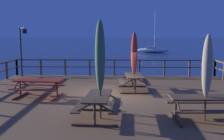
{
  "coord_description": "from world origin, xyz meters",
  "views": [
    {
      "loc": [
        0.46,
        -11.68,
        3.33
      ],
      "look_at": [
        0.0,
        0.83,
        1.63
      ],
      "focal_mm": 41.71,
      "sensor_mm": 36.0,
      "label": 1
    }
  ],
  "objects_px": {
    "picnic_table_mid_left": "(205,103)",
    "picnic_table_mid_centre": "(98,101)",
    "picnic_table_front_left": "(134,79)",
    "patio_umbrella_tall_back_left": "(134,53)",
    "lamp_post_hooked": "(22,44)",
    "patio_umbrella_tall_mid_left": "(100,56)",
    "patio_umbrella_short_mid": "(207,66)",
    "sailboat_distant": "(153,50)",
    "picnic_table_mid_right": "(38,84)"
  },
  "relations": [
    {
      "from": "picnic_table_mid_left",
      "to": "picnic_table_mid_centre",
      "type": "xyz_separation_m",
      "value": [
        -3.39,
        0.09,
        -0.01
      ]
    },
    {
      "from": "picnic_table_front_left",
      "to": "patio_umbrella_tall_back_left",
      "type": "height_order",
      "value": "patio_umbrella_tall_back_left"
    },
    {
      "from": "picnic_table_mid_centre",
      "to": "lamp_post_hooked",
      "type": "bearing_deg",
      "value": 124.23
    },
    {
      "from": "patio_umbrella_tall_mid_left",
      "to": "lamp_post_hooked",
      "type": "relative_size",
      "value": 1.0
    },
    {
      "from": "picnic_table_front_left",
      "to": "lamp_post_hooked",
      "type": "relative_size",
      "value": 0.64
    },
    {
      "from": "picnic_table_mid_left",
      "to": "patio_umbrella_short_mid",
      "type": "height_order",
      "value": "patio_umbrella_short_mid"
    },
    {
      "from": "picnic_table_mid_left",
      "to": "sailboat_distant",
      "type": "xyz_separation_m",
      "value": [
        3.22,
        40.94,
        -0.68
      ]
    },
    {
      "from": "picnic_table_mid_left",
      "to": "lamp_post_hooked",
      "type": "bearing_deg",
      "value": 137.26
    },
    {
      "from": "picnic_table_front_left",
      "to": "picnic_table_mid_centre",
      "type": "relative_size",
      "value": 1.0
    },
    {
      "from": "picnic_table_mid_centre",
      "to": "patio_umbrella_short_mid",
      "type": "height_order",
      "value": "patio_umbrella_short_mid"
    },
    {
      "from": "picnic_table_mid_left",
      "to": "patio_umbrella_tall_mid_left",
      "type": "xyz_separation_m",
      "value": [
        -3.32,
        0.04,
        1.46
      ]
    },
    {
      "from": "picnic_table_mid_left",
      "to": "picnic_table_front_left",
      "type": "bearing_deg",
      "value": 114.62
    },
    {
      "from": "picnic_table_mid_right",
      "to": "sailboat_distant",
      "type": "height_order",
      "value": "sailboat_distant"
    },
    {
      "from": "patio_umbrella_tall_back_left",
      "to": "lamp_post_hooked",
      "type": "xyz_separation_m",
      "value": [
        -6.93,
        3.85,
        0.3
      ]
    },
    {
      "from": "sailboat_distant",
      "to": "patio_umbrella_tall_back_left",
      "type": "bearing_deg",
      "value": -98.18
    },
    {
      "from": "picnic_table_mid_left",
      "to": "patio_umbrella_tall_back_left",
      "type": "relative_size",
      "value": 0.79
    },
    {
      "from": "picnic_table_mid_centre",
      "to": "patio_umbrella_short_mid",
      "type": "relative_size",
      "value": 0.75
    },
    {
      "from": "patio_umbrella_tall_mid_left",
      "to": "lamp_post_hooked",
      "type": "xyz_separation_m",
      "value": [
        -5.64,
        8.24,
        0.08
      ]
    },
    {
      "from": "picnic_table_mid_centre",
      "to": "lamp_post_hooked",
      "type": "height_order",
      "value": "lamp_post_hooked"
    },
    {
      "from": "patio_umbrella_tall_mid_left",
      "to": "lamp_post_hooked",
      "type": "bearing_deg",
      "value": 124.41
    },
    {
      "from": "picnic_table_mid_right",
      "to": "patio_umbrella_short_mid",
      "type": "bearing_deg",
      "value": -24.86
    },
    {
      "from": "patio_umbrella_short_mid",
      "to": "lamp_post_hooked",
      "type": "height_order",
      "value": "lamp_post_hooked"
    },
    {
      "from": "picnic_table_mid_left",
      "to": "patio_umbrella_tall_mid_left",
      "type": "relative_size",
      "value": 0.7
    },
    {
      "from": "patio_umbrella_short_mid",
      "to": "lamp_post_hooked",
      "type": "xyz_separation_m",
      "value": [
        -8.97,
        8.32,
        0.38
      ]
    },
    {
      "from": "patio_umbrella_tall_back_left",
      "to": "picnic_table_mid_centre",
      "type": "bearing_deg",
      "value": -107.47
    },
    {
      "from": "patio_umbrella_tall_back_left",
      "to": "sailboat_distant",
      "type": "xyz_separation_m",
      "value": [
        5.25,
        36.51,
        -1.92
      ]
    },
    {
      "from": "picnic_table_mid_right",
      "to": "patio_umbrella_tall_mid_left",
      "type": "xyz_separation_m",
      "value": [
        2.93,
        -2.82,
        1.47
      ]
    },
    {
      "from": "picnic_table_front_left",
      "to": "picnic_table_mid_centre",
      "type": "xyz_separation_m",
      "value": [
        -1.36,
        -4.35,
        0.0
      ]
    },
    {
      "from": "picnic_table_mid_right",
      "to": "lamp_post_hooked",
      "type": "distance_m",
      "value": 6.25
    },
    {
      "from": "picnic_table_mid_left",
      "to": "sailboat_distant",
      "type": "distance_m",
      "value": 41.07
    },
    {
      "from": "picnic_table_front_left",
      "to": "picnic_table_mid_right",
      "type": "xyz_separation_m",
      "value": [
        -4.21,
        -1.58,
        0.0
      ]
    },
    {
      "from": "patio_umbrella_short_mid",
      "to": "patio_umbrella_tall_mid_left",
      "type": "height_order",
      "value": "patio_umbrella_tall_mid_left"
    },
    {
      "from": "patio_umbrella_short_mid",
      "to": "picnic_table_mid_centre",
      "type": "bearing_deg",
      "value": 177.78
    },
    {
      "from": "lamp_post_hooked",
      "to": "picnic_table_mid_left",
      "type": "bearing_deg",
      "value": -42.74
    },
    {
      "from": "picnic_table_mid_centre",
      "to": "patio_umbrella_tall_back_left",
      "type": "height_order",
      "value": "patio_umbrella_tall_back_left"
    },
    {
      "from": "picnic_table_front_left",
      "to": "patio_umbrella_tall_back_left",
      "type": "relative_size",
      "value": 0.72
    },
    {
      "from": "patio_umbrella_tall_back_left",
      "to": "patio_umbrella_tall_mid_left",
      "type": "xyz_separation_m",
      "value": [
        -1.29,
        -4.39,
        0.22
      ]
    },
    {
      "from": "sailboat_distant",
      "to": "picnic_table_mid_centre",
      "type": "bearing_deg",
      "value": -99.19
    },
    {
      "from": "patio_umbrella_tall_back_left",
      "to": "sailboat_distant",
      "type": "distance_m",
      "value": 36.94
    },
    {
      "from": "picnic_table_mid_right",
      "to": "lamp_post_hooked",
      "type": "bearing_deg",
      "value": 116.59
    },
    {
      "from": "sailboat_distant",
      "to": "patio_umbrella_short_mid",
      "type": "bearing_deg",
      "value": -94.48
    },
    {
      "from": "patio_umbrella_tall_back_left",
      "to": "patio_umbrella_tall_mid_left",
      "type": "height_order",
      "value": "patio_umbrella_tall_mid_left"
    },
    {
      "from": "picnic_table_mid_left",
      "to": "patio_umbrella_tall_mid_left",
      "type": "distance_m",
      "value": 3.63
    },
    {
      "from": "picnic_table_mid_left",
      "to": "sailboat_distant",
      "type": "height_order",
      "value": "sailboat_distant"
    },
    {
      "from": "picnic_table_front_left",
      "to": "picnic_table_mid_centre",
      "type": "distance_m",
      "value": 4.56
    },
    {
      "from": "picnic_table_mid_centre",
      "to": "sailboat_distant",
      "type": "distance_m",
      "value": 41.38
    },
    {
      "from": "picnic_table_mid_right",
      "to": "patio_umbrella_tall_back_left",
      "type": "distance_m",
      "value": 4.67
    },
    {
      "from": "picnic_table_front_left",
      "to": "patio_umbrella_short_mid",
      "type": "bearing_deg",
      "value": -65.48
    },
    {
      "from": "picnic_table_front_left",
      "to": "picnic_table_mid_right",
      "type": "relative_size",
      "value": 0.94
    },
    {
      "from": "patio_umbrella_tall_back_left",
      "to": "picnic_table_mid_left",
      "type": "bearing_deg",
      "value": -65.38
    }
  ]
}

